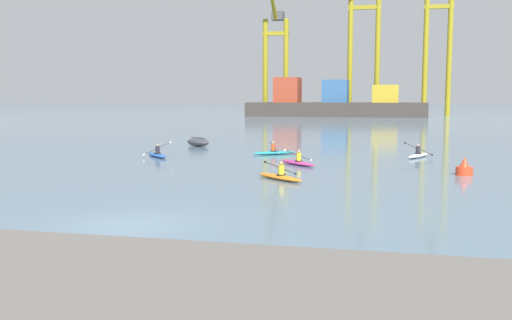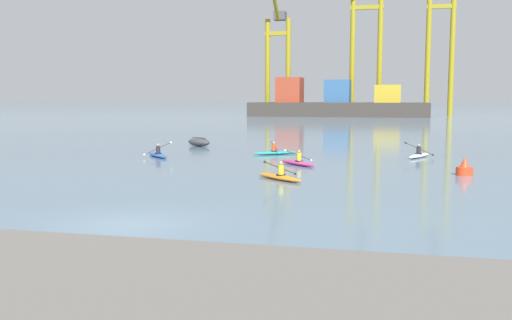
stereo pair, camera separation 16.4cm
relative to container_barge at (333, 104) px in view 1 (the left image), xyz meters
The scene contains 12 objects.
ground_plane 109.38m from the container_barge, 88.34° to the right, with size 800.00×800.00×0.00m, color slate.
container_barge is the anchor object (origin of this frame).
gantry_crane_west 21.11m from the container_barge, 152.45° to the left, with size 6.21×16.80×33.88m.
gantry_crane_west_mid 19.88m from the container_barge, 55.39° to the left, with size 7.47×20.73×39.34m.
gantry_crane_east_mid 30.08m from the container_barge, 24.85° to the left, with size 6.44×19.92×41.70m.
capsized_dinghy 80.03m from the container_barge, 93.15° to the right, with size 2.78×2.33×0.76m.
channel_buoy 95.32m from the container_barge, 80.64° to the right, with size 0.90×0.90×1.00m.
kayak_orange 98.17m from the container_barge, 86.42° to the right, with size 2.95×2.69×1.07m.
kayak_blue 89.14m from the container_barge, 92.78° to the right, with size 2.73×2.92×1.08m.
kayak_teal 85.53m from the container_barge, 87.74° to the right, with size 3.17×2.36×1.08m.
kayak_white 86.21m from the container_barge, 80.93° to the right, with size 2.01×3.35×1.06m.
kayak_magenta 91.71m from the container_barge, 86.22° to the right, with size 2.81×2.84×1.05m.
Camera 1 is at (8.11, -16.65, 4.16)m, focal length 39.63 mm.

